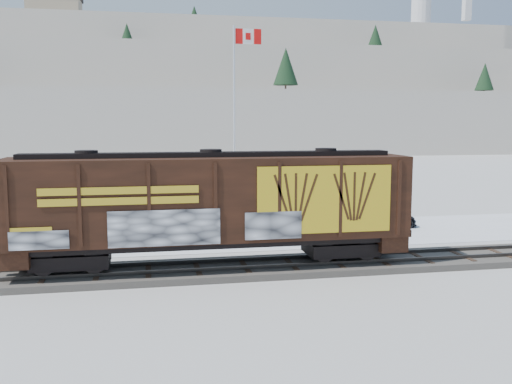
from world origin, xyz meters
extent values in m
plane|color=white|center=(0.00, 0.00, 0.00)|extent=(500.00, 500.00, 0.00)
cube|color=#59544C|center=(0.00, 0.00, 0.14)|extent=(50.00, 3.40, 0.28)
cube|color=#33302D|center=(0.00, -0.72, 0.35)|extent=(50.00, 0.10, 0.15)
cube|color=#33302D|center=(0.00, 0.72, 0.35)|extent=(50.00, 0.10, 0.15)
cube|color=white|center=(0.00, 7.50, 0.01)|extent=(40.00, 8.00, 0.03)
cube|color=white|center=(0.00, 95.00, 6.00)|extent=(360.00, 40.00, 12.00)
cube|color=white|center=(0.00, 125.00, 12.00)|extent=(360.00, 40.00, 24.00)
cube|color=white|center=(0.00, 160.00, 17.50)|extent=(360.00, 50.00, 35.00)
cone|color=black|center=(22.00, 90.00, 17.31)|extent=(5.04, 5.04, 7.38)
cone|color=black|center=(70.00, 96.00, 16.43)|extent=(4.20, 4.20, 6.15)
cone|color=black|center=(-10.00, 128.00, 28.13)|extent=(3.92, 3.92, 5.74)
cone|color=black|center=(55.00, 124.00, 28.72)|extent=(4.48, 4.48, 6.56)
cone|color=black|center=(10.00, 162.00, 39.43)|extent=(4.20, 4.20, 6.15)
cube|color=tan|center=(-32.00, 162.00, 39.00)|extent=(15.00, 12.00, 8.00)
cube|color=black|center=(-9.01, 0.00, 0.88)|extent=(3.00, 2.00, 0.90)
cube|color=black|center=(2.28, 0.00, 0.88)|extent=(3.00, 2.00, 0.90)
cylinder|color=black|center=(-9.96, -0.78, 0.88)|extent=(0.90, 0.12, 0.90)
cube|color=black|center=(-3.37, 0.00, 1.41)|extent=(16.41, 2.40, 0.25)
cube|color=black|center=(-3.37, 0.00, 3.21)|extent=(16.41, 3.00, 3.37)
cube|color=black|center=(-3.37, 0.00, 5.00)|extent=(15.09, 0.90, 0.20)
cube|color=gold|center=(1.06, -1.54, 3.21)|extent=(5.58, 0.03, 2.73)
cube|color=#BA971B|center=(-6.98, -1.54, 3.56)|extent=(5.91, 0.02, 0.70)
cube|color=white|center=(-5.34, -1.55, 2.28)|extent=(4.27, 0.03, 1.40)
cylinder|color=silver|center=(-0.10, 14.84, 0.10)|extent=(0.90, 0.90, 0.20)
cylinder|color=silver|center=(-0.10, 14.84, 6.32)|extent=(0.14, 0.14, 12.64)
cube|color=red|center=(0.25, 14.84, 11.94)|extent=(0.50, 0.07, 1.00)
cube|color=white|center=(0.85, 14.84, 11.94)|extent=(0.70, 0.09, 1.00)
cube|color=red|center=(1.50, 14.84, 11.94)|extent=(0.50, 0.07, 1.00)
imported|color=#B8BBC0|center=(-4.88, 6.89, 0.82)|extent=(5.02, 3.49, 1.59)
imported|color=white|center=(-4.33, 6.92, 0.75)|extent=(4.47, 1.80, 1.44)
imported|color=black|center=(7.78, 8.14, 0.64)|extent=(4.41, 2.28, 1.22)
camera|label=1|loc=(-5.98, -23.29, 6.34)|focal=40.00mm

